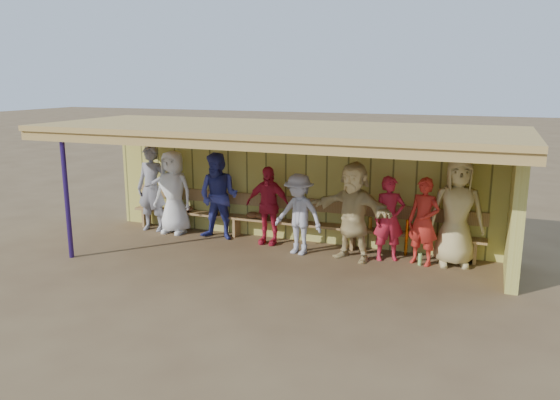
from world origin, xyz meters
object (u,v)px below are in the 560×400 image
object	(u,v)px
player_d	(268,205)
player_f	(353,211)
player_h	(457,212)
bench	(293,217)
player_e	(299,214)
player_c	(219,196)
player_g	(389,219)
player_extra	(424,222)
player_a	(152,188)
player_b	(173,192)

from	to	relation	value
player_d	player_f	xyz separation A→B (m)	(1.87, -0.36, 0.12)
player_h	player_f	bearing A→B (deg)	179.10
bench	player_d	bearing A→B (deg)	-145.59
player_e	bench	distance (m)	0.85
player_e	player_f	size ratio (longest dim) A/B	0.85
player_c	player_h	size ratio (longest dim) A/B	0.93
player_f	player_c	bearing A→B (deg)	-169.16
player_d	player_h	distance (m)	3.69
player_g	player_extra	bearing A→B (deg)	-26.35
player_e	player_f	world-z (taller)	player_f
player_a	player_h	bearing A→B (deg)	-3.65
player_h	bench	distance (m)	3.28
player_h	player_extra	bearing A→B (deg)	-174.46
player_f	player_extra	xyz separation A→B (m)	(1.26, 0.19, -0.12)
player_b	player_extra	world-z (taller)	player_b
player_e	player_f	bearing A→B (deg)	14.52
player_g	player_h	distance (m)	1.20
player_a	player_c	size ratio (longest dim) A/B	1.04
player_f	player_h	bearing A→B (deg)	28.09
player_b	player_f	distance (m)	4.13
player_a	player_c	world-z (taller)	player_a
player_c	player_g	xyz separation A→B (m)	(3.60, -0.10, -0.12)
player_b	bench	size ratio (longest dim) A/B	0.24
player_d	player_g	xyz separation A→B (m)	(2.51, -0.16, -0.01)
player_a	player_g	world-z (taller)	player_a
player_a	player_g	xyz separation A→B (m)	(5.30, -0.16, -0.16)
player_f	player_h	xyz separation A→B (m)	(1.81, 0.36, 0.06)
player_b	player_a	bearing A→B (deg)	179.71
player_h	player_c	bearing A→B (deg)	168.43
player_d	player_h	size ratio (longest dim) A/B	0.81
player_f	player_extra	bearing A→B (deg)	25.18
player_e	player_g	world-z (taller)	player_g
player_a	player_f	world-z (taller)	player_a
player_c	player_extra	size ratio (longest dim) A/B	1.14
player_b	player_e	distance (m)	3.09
player_b	bench	distance (m)	2.73
player_d	player_extra	size ratio (longest dim) A/B	1.00
player_extra	player_e	bearing A→B (deg)	-155.74
player_c	player_f	bearing A→B (deg)	-7.10
player_a	player_f	bearing A→B (deg)	-8.11
player_d	player_extra	xyz separation A→B (m)	(3.13, -0.18, -0.00)
player_a	player_g	size ratio (longest dim) A/B	1.20
player_b	player_f	bearing A→B (deg)	-5.34
player_f	bench	size ratio (longest dim) A/B	0.24
player_c	player_g	size ratio (longest dim) A/B	1.15
player_b	player_c	world-z (taller)	player_c
player_a	player_g	distance (m)	5.30
player_c	player_b	bearing A→B (deg)	176.01
player_b	bench	bearing A→B (deg)	6.19
player_e	player_h	world-z (taller)	player_h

